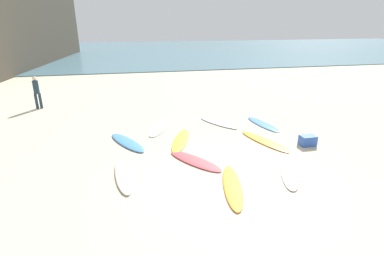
{
  "coord_description": "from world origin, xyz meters",
  "views": [
    {
      "loc": [
        -2.79,
        -6.63,
        4.33
      ],
      "look_at": [
        -0.5,
        4.08,
        0.3
      ],
      "focal_mm": 27.34,
      "sensor_mm": 36.0,
      "label": 1
    }
  ],
  "objects_px": {
    "surfboard_6": "(218,123)",
    "beachgoer_near": "(37,91)",
    "surfboard_8": "(232,186)",
    "surfboard_2": "(181,140)",
    "surfboard_3": "(124,175)",
    "surfboard_1": "(127,142)",
    "beach_cooler": "(308,140)",
    "surfboard_4": "(290,174)",
    "surfboard_7": "(195,161)",
    "surfboard_0": "(264,141)",
    "surfboard_5": "(159,128)",
    "surfboard_9": "(263,124)"
  },
  "relations": [
    {
      "from": "surfboard_6",
      "to": "beachgoer_near",
      "type": "bearing_deg",
      "value": -58.34
    },
    {
      "from": "surfboard_6",
      "to": "surfboard_8",
      "type": "height_order",
      "value": "surfboard_8"
    },
    {
      "from": "surfboard_2",
      "to": "surfboard_3",
      "type": "distance_m",
      "value": 3.11
    },
    {
      "from": "surfboard_2",
      "to": "beachgoer_near",
      "type": "relative_size",
      "value": 1.41
    },
    {
      "from": "surfboard_1",
      "to": "beach_cooler",
      "type": "relative_size",
      "value": 4.07
    },
    {
      "from": "surfboard_4",
      "to": "surfboard_2",
      "type": "bearing_deg",
      "value": -25.83
    },
    {
      "from": "surfboard_7",
      "to": "beachgoer_near",
      "type": "bearing_deg",
      "value": -84.56
    },
    {
      "from": "surfboard_1",
      "to": "surfboard_4",
      "type": "relative_size",
      "value": 1.19
    },
    {
      "from": "surfboard_0",
      "to": "surfboard_5",
      "type": "distance_m",
      "value": 4.37
    },
    {
      "from": "surfboard_6",
      "to": "surfboard_3",
      "type": "bearing_deg",
      "value": 12.27
    },
    {
      "from": "surfboard_3",
      "to": "surfboard_1",
      "type": "bearing_deg",
      "value": 81.88
    },
    {
      "from": "surfboard_0",
      "to": "surfboard_8",
      "type": "distance_m",
      "value": 3.61
    },
    {
      "from": "surfboard_0",
      "to": "surfboard_7",
      "type": "bearing_deg",
      "value": 0.79
    },
    {
      "from": "surfboard_7",
      "to": "surfboard_8",
      "type": "bearing_deg",
      "value": 76.01
    },
    {
      "from": "surfboard_4",
      "to": "surfboard_7",
      "type": "height_order",
      "value": "surfboard_7"
    },
    {
      "from": "surfboard_1",
      "to": "surfboard_8",
      "type": "relative_size",
      "value": 0.96
    },
    {
      "from": "surfboard_8",
      "to": "beachgoer_near",
      "type": "bearing_deg",
      "value": 140.72
    },
    {
      "from": "surfboard_3",
      "to": "surfboard_7",
      "type": "xyz_separation_m",
      "value": [
        2.26,
        0.48,
        -0.01
      ]
    },
    {
      "from": "surfboard_3",
      "to": "surfboard_9",
      "type": "relative_size",
      "value": 1.04
    },
    {
      "from": "surfboard_1",
      "to": "surfboard_6",
      "type": "relative_size",
      "value": 1.07
    },
    {
      "from": "surfboard_3",
      "to": "surfboard_8",
      "type": "distance_m",
      "value": 3.19
    },
    {
      "from": "surfboard_2",
      "to": "surfboard_4",
      "type": "xyz_separation_m",
      "value": [
        2.72,
        -3.25,
        -0.01
      ]
    },
    {
      "from": "surfboard_7",
      "to": "surfboard_2",
      "type": "bearing_deg",
      "value": -120.39
    },
    {
      "from": "surfboard_2",
      "to": "surfboard_3",
      "type": "bearing_deg",
      "value": 66.66
    },
    {
      "from": "surfboard_2",
      "to": "surfboard_9",
      "type": "distance_m",
      "value": 4.04
    },
    {
      "from": "surfboard_0",
      "to": "surfboard_5",
      "type": "height_order",
      "value": "surfboard_0"
    },
    {
      "from": "surfboard_6",
      "to": "beach_cooler",
      "type": "relative_size",
      "value": 3.79
    },
    {
      "from": "surfboard_4",
      "to": "surfboard_8",
      "type": "xyz_separation_m",
      "value": [
        -1.9,
        -0.29,
        0.0
      ]
    },
    {
      "from": "surfboard_1",
      "to": "beachgoer_near",
      "type": "xyz_separation_m",
      "value": [
        -4.48,
        5.72,
        0.89
      ]
    },
    {
      "from": "surfboard_1",
      "to": "surfboard_9",
      "type": "relative_size",
      "value": 1.05
    },
    {
      "from": "surfboard_8",
      "to": "surfboard_9",
      "type": "bearing_deg",
      "value": 69.75
    },
    {
      "from": "surfboard_4",
      "to": "beachgoer_near",
      "type": "xyz_separation_m",
      "value": [
        -9.2,
        9.19,
        0.9
      ]
    },
    {
      "from": "surfboard_6",
      "to": "surfboard_8",
      "type": "xyz_separation_m",
      "value": [
        -1.18,
        -5.22,
        0.0
      ]
    },
    {
      "from": "surfboard_0",
      "to": "surfboard_4",
      "type": "height_order",
      "value": "surfboard_4"
    },
    {
      "from": "surfboard_8",
      "to": "surfboard_4",
      "type": "bearing_deg",
      "value": 21.95
    },
    {
      "from": "surfboard_4",
      "to": "surfboard_8",
      "type": "distance_m",
      "value": 1.92
    },
    {
      "from": "surfboard_1",
      "to": "surfboard_8",
      "type": "xyz_separation_m",
      "value": [
        2.82,
        -3.77,
        -0.01
      ]
    },
    {
      "from": "surfboard_5",
      "to": "beachgoer_near",
      "type": "bearing_deg",
      "value": -13.83
    },
    {
      "from": "surfboard_7",
      "to": "beach_cooler",
      "type": "height_order",
      "value": "beach_cooler"
    },
    {
      "from": "surfboard_5",
      "to": "beach_cooler",
      "type": "height_order",
      "value": "beach_cooler"
    },
    {
      "from": "surfboard_1",
      "to": "surfboard_5",
      "type": "relative_size",
      "value": 1.08
    },
    {
      "from": "surfboard_7",
      "to": "beach_cooler",
      "type": "xyz_separation_m",
      "value": [
        4.36,
        0.46,
        0.15
      ]
    },
    {
      "from": "beach_cooler",
      "to": "surfboard_2",
      "type": "bearing_deg",
      "value": 163.42
    },
    {
      "from": "surfboard_3",
      "to": "surfboard_5",
      "type": "xyz_separation_m",
      "value": [
        1.45,
        3.82,
        -0.01
      ]
    },
    {
      "from": "surfboard_7",
      "to": "beachgoer_near",
      "type": "relative_size",
      "value": 1.28
    },
    {
      "from": "surfboard_4",
      "to": "surfboard_8",
      "type": "bearing_deg",
      "value": 33.05
    },
    {
      "from": "surfboard_5",
      "to": "surfboard_8",
      "type": "relative_size",
      "value": 0.89
    },
    {
      "from": "surfboard_2",
      "to": "surfboard_5",
      "type": "bearing_deg",
      "value": -47.47
    },
    {
      "from": "surfboard_2",
      "to": "beachgoer_near",
      "type": "xyz_separation_m",
      "value": [
        -6.48,
        5.94,
        0.9
      ]
    },
    {
      "from": "surfboard_0",
      "to": "surfboard_1",
      "type": "bearing_deg",
      "value": -29.98
    }
  ]
}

